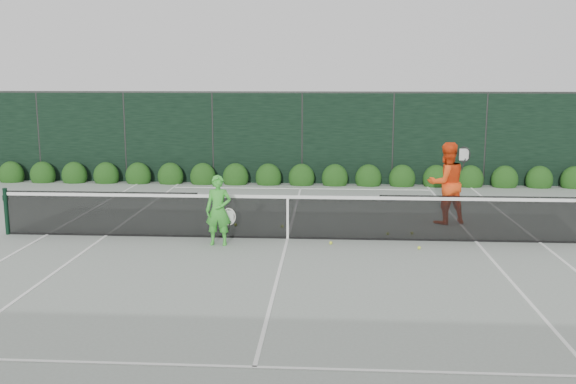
{
  "coord_description": "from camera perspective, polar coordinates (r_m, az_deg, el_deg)",
  "views": [
    {
      "loc": [
        0.89,
        -13.79,
        3.56
      ],
      "look_at": [
        -0.01,
        0.3,
        1.0
      ],
      "focal_mm": 40.0,
      "sensor_mm": 36.0,
      "label": 1
    }
  ],
  "objects": [
    {
      "name": "ground",
      "position": [
        14.27,
        -0.03,
        -4.17
      ],
      "size": [
        80.0,
        80.0,
        0.0
      ],
      "primitive_type": "plane",
      "color": "gray",
      "rests_on": "ground"
    },
    {
      "name": "player_man",
      "position": [
        16.03,
        13.89,
        0.78
      ],
      "size": [
        1.16,
        1.03,
        1.99
      ],
      "rotation": [
        0.0,
        0.0,
        3.48
      ],
      "color": "#FF4A15",
      "rests_on": "ground"
    },
    {
      "name": "windscreen_fence",
      "position": [
        11.3,
        -0.92,
        -0.16
      ],
      "size": [
        32.0,
        21.07,
        3.06
      ],
      "color": "black",
      "rests_on": "ground"
    },
    {
      "name": "player_woman",
      "position": [
        13.68,
        -6.2,
        -1.64
      ],
      "size": [
        0.63,
        0.37,
        1.5
      ],
      "rotation": [
        0.0,
        0.0,
        -0.02
      ],
      "color": "green",
      "rests_on": "ground"
    },
    {
      "name": "tennis_net",
      "position": [
        14.14,
        -0.13,
        -2.08
      ],
      "size": [
        12.9,
        0.1,
        1.07
      ],
      "color": "black",
      "rests_on": "ground"
    },
    {
      "name": "tennis_balls",
      "position": [
        14.57,
        4.83,
        -3.76
      ],
      "size": [
        4.2,
        1.91,
        0.07
      ],
      "color": "#D8EE35",
      "rests_on": "ground"
    },
    {
      "name": "court_lines",
      "position": [
        14.26,
        -0.03,
        -4.15
      ],
      "size": [
        11.03,
        23.83,
        0.01
      ],
      "color": "white",
      "rests_on": "ground"
    },
    {
      "name": "hedge_row",
      "position": [
        21.22,
        1.21,
        1.27
      ],
      "size": [
        31.66,
        0.65,
        0.94
      ],
      "color": "#12380F",
      "rests_on": "ground"
    }
  ]
}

